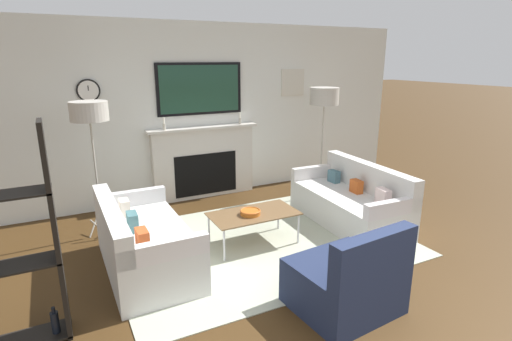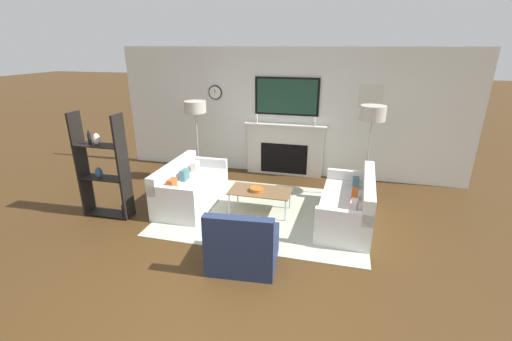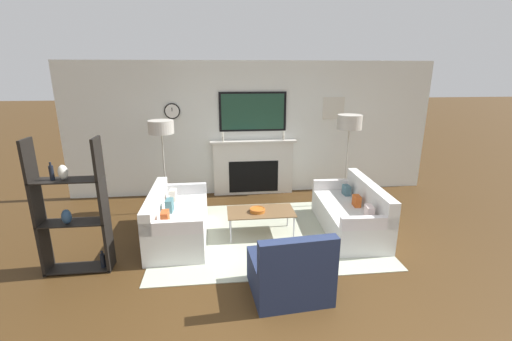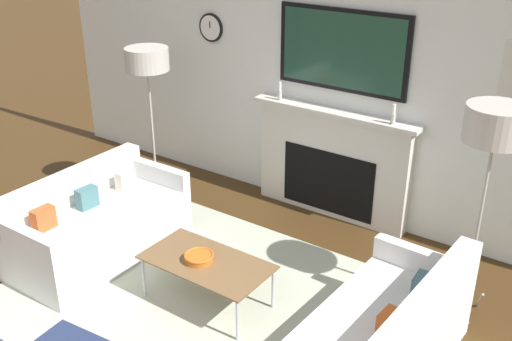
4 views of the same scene
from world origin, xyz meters
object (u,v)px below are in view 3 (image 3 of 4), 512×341
couch_left (176,221)px  decorative_bowl (257,210)px  shelf_unit (71,210)px  coffee_table (261,213)px  couch_right (351,214)px  floor_lamp_right (349,123)px  floor_lamp_left (161,128)px  armchair (290,273)px

couch_left → decorative_bowl: (1.25, -0.02, 0.14)m
shelf_unit → decorative_bowl: bearing=16.5°
decorative_bowl → shelf_unit: 2.55m
couch_left → coffee_table: bearing=0.1°
coffee_table → decorative_bowl: (-0.05, -0.03, 0.06)m
couch_right → shelf_unit: shelf_unit is taller
couch_right → decorative_bowl: couch_right is taller
couch_left → shelf_unit: (-1.16, -0.74, 0.55)m
couch_right → floor_lamp_right: (0.29, 1.09, 1.30)m
couch_right → floor_lamp_left: size_ratio=1.06×
floor_lamp_left → shelf_unit: 2.15m
couch_left → shelf_unit: bearing=-147.6°
armchair → coffee_table: (-0.15, 1.54, 0.10)m
couch_left → decorative_bowl: couch_left is taller
decorative_bowl → floor_lamp_left: bearing=144.2°
couch_left → floor_lamp_left: size_ratio=0.96×
decorative_bowl → floor_lamp_right: (1.82, 1.11, 1.16)m
couch_right → floor_lamp_left: 3.50m
armchair → coffee_table: 1.55m
coffee_table → floor_lamp_right: (1.76, 1.09, 1.21)m
armchair → decorative_bowl: armchair is taller
armchair → shelf_unit: (-2.61, 0.80, 0.56)m
couch_left → armchair: bearing=-46.7°
armchair → floor_lamp_right: 3.35m
couch_left → coffee_table: 1.30m
armchair → floor_lamp_left: (-1.74, 2.63, 1.27)m
couch_left → coffee_table: (1.30, 0.00, 0.08)m
coffee_table → decorative_bowl: decorative_bowl is taller
couch_right → coffee_table: couch_right is taller
coffee_table → decorative_bowl: bearing=-155.2°
floor_lamp_right → shelf_unit: size_ratio=1.00×
couch_right → coffee_table: (-1.47, 0.01, 0.09)m
couch_left → armchair: size_ratio=1.76×
decorative_bowl → couch_left: bearing=178.9°
coffee_table → floor_lamp_left: size_ratio=0.62×
coffee_table → couch_right: bearing=-0.2°
coffee_table → shelf_unit: 2.62m
armchair → coffee_table: size_ratio=0.88×
decorative_bowl → floor_lamp_left: (-1.54, 1.11, 1.12)m
floor_lamp_left → coffee_table: bearing=-34.3°
decorative_bowl → floor_lamp_right: size_ratio=0.14×
armchair → shelf_unit: shelf_unit is taller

